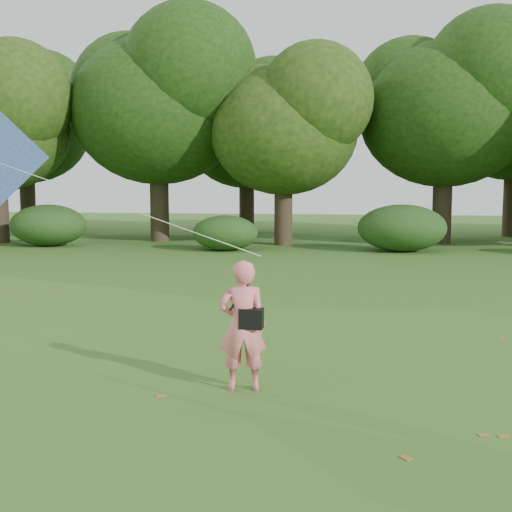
# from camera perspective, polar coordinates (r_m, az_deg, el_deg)

# --- Properties ---
(ground) EXTENTS (100.00, 100.00, 0.00)m
(ground) POSITION_cam_1_polar(r_m,az_deg,el_deg) (8.64, -0.64, -11.44)
(ground) COLOR #265114
(ground) RESTS_ON ground
(man_kite_flyer) EXTENTS (0.69, 0.53, 1.69)m
(man_kite_flyer) POSITION_cam_1_polar(r_m,az_deg,el_deg) (8.26, -1.21, -6.19)
(man_kite_flyer) COLOR #F2727C
(man_kite_flyer) RESTS_ON ground
(crossbody_bag) EXTENTS (0.43, 0.20, 0.69)m
(crossbody_bag) POSITION_cam_1_polar(r_m,az_deg,el_deg) (8.19, -0.44, -5.50)
(crossbody_bag) COLOR black
(crossbody_bag) RESTS_ON ground
(tree_line) EXTENTS (54.70, 15.30, 9.48)m
(tree_line) POSITION_cam_1_polar(r_m,az_deg,el_deg) (31.12, 10.02, 11.71)
(tree_line) COLOR #3A2D1E
(tree_line) RESTS_ON ground
(shrub_band) EXTENTS (39.15, 3.22, 1.88)m
(shrub_band) POSITION_cam_1_polar(r_m,az_deg,el_deg) (25.85, 4.61, 2.36)
(shrub_band) COLOR #264919
(shrub_band) RESTS_ON ground
(fallen_leaves) EXTENTS (10.94, 6.60, 0.01)m
(fallen_leaves) POSITION_cam_1_polar(r_m,az_deg,el_deg) (8.09, 14.97, -12.88)
(fallen_leaves) COLOR olive
(fallen_leaves) RESTS_ON ground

